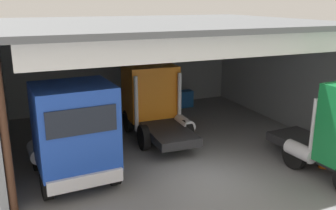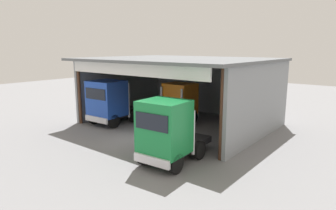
# 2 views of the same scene
# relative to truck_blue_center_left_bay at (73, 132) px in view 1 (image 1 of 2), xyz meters

# --- Properties ---
(ground_plane) EXTENTS (80.00, 80.00, 0.00)m
(ground_plane) POSITION_rel_truck_blue_center_left_bay_xyz_m (4.45, -1.51, -1.89)
(ground_plane) COLOR slate
(ground_plane) RESTS_ON ground
(workshop_shed) EXTENTS (14.16, 11.36, 5.41)m
(workshop_shed) POSITION_rel_truck_blue_center_left_bay_xyz_m (4.45, 4.44, 1.88)
(workshop_shed) COLOR gray
(workshop_shed) RESTS_ON ground
(truck_blue_center_left_bay) EXTENTS (2.91, 5.06, 3.62)m
(truck_blue_center_left_bay) POSITION_rel_truck_blue_center_left_bay_xyz_m (0.00, 0.00, 0.00)
(truck_blue_center_left_bay) COLOR #1E47B7
(truck_blue_center_left_bay) RESTS_ON ground
(truck_orange_yard_outside) EXTENTS (2.52, 5.12, 3.34)m
(truck_orange_yard_outside) POSITION_rel_truck_blue_center_left_bay_xyz_m (4.29, 3.50, -0.19)
(truck_orange_yard_outside) COLOR orange
(truck_orange_yard_outside) RESTS_ON ground
(oil_drum) EXTENTS (0.58, 0.58, 0.92)m
(oil_drum) POSITION_rel_truck_blue_center_left_bay_xyz_m (6.26, 7.68, -1.43)
(oil_drum) COLOR #B21E19
(oil_drum) RESTS_ON ground
(tool_cart) EXTENTS (0.90, 0.60, 1.00)m
(tool_cart) POSITION_rel_truck_blue_center_left_bay_xyz_m (7.75, 7.31, -1.39)
(tool_cart) COLOR #1E59A5
(tool_cart) RESTS_ON ground
(traffic_cone) EXTENTS (0.36, 0.36, 0.56)m
(traffic_cone) POSITION_rel_truck_blue_center_left_bay_xyz_m (9.05, -2.54, -1.61)
(traffic_cone) COLOR orange
(traffic_cone) RESTS_ON ground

